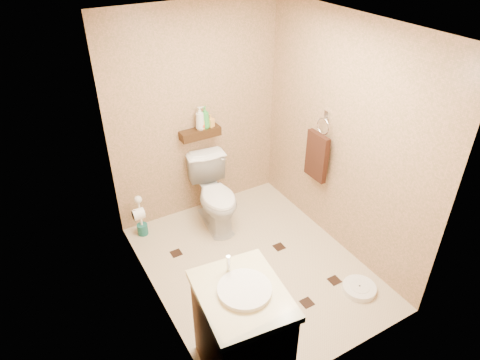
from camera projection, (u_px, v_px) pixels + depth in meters
ground at (254, 266)px, 4.42m from camera, size 2.50×2.50×0.00m
wall_back at (196, 116)px, 4.68m from camera, size 2.00×0.04×2.40m
wall_front at (355, 249)px, 2.86m from camera, size 2.00×0.04×2.40m
wall_left at (148, 199)px, 3.35m from camera, size 0.04×2.50×2.40m
wall_right at (343, 140)px, 4.19m from camera, size 0.04×2.50×2.40m
ceiling at (260, 25)px, 3.13m from camera, size 2.00×2.50×0.02m
wall_shelf at (200, 133)px, 4.72m from camera, size 0.46×0.14×0.10m
floor_accents at (258, 266)px, 4.41m from camera, size 1.32×1.39×0.01m
toilet at (216, 195)px, 4.81m from camera, size 0.54×0.83×0.79m
vanity at (242, 332)px, 3.19m from camera, size 0.67×0.78×1.02m
bathroom_scale at (359, 288)px, 4.12m from camera, size 0.33×0.33×0.06m
toilet_brush at (141, 221)px, 4.76m from camera, size 0.12×0.12×0.52m
towel_ring at (317, 154)px, 4.48m from camera, size 0.12×0.30×0.76m
toilet_paper at (138, 214)px, 4.17m from camera, size 0.12×0.11×0.12m
bottle_a at (200, 118)px, 4.63m from camera, size 0.12×0.12×0.26m
bottle_b at (201, 123)px, 4.66m from camera, size 0.08×0.08×0.16m
bottle_c at (201, 124)px, 4.67m from camera, size 0.11×0.11×0.13m
bottle_d at (205, 117)px, 4.66m from camera, size 0.14×0.14×0.25m
bottle_e at (211, 121)px, 4.71m from camera, size 0.09×0.09×0.15m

